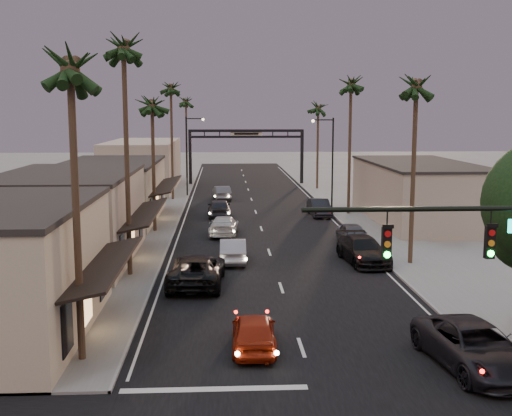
{
  "coord_description": "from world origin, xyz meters",
  "views": [
    {
      "loc": [
        -3.15,
        -14.83,
        9.49
      ],
      "look_at": [
        -0.71,
        31.87,
        2.5
      ],
      "focal_mm": 45.0,
      "sensor_mm": 36.0,
      "label": 1
    }
  ],
  "objects": [
    {
      "name": "sidewalk_left",
      "position": [
        -9.5,
        52.0,
        0.06
      ],
      "size": [
        5.0,
        92.0,
        0.12
      ],
      "primitive_type": "cube",
      "color": "slate",
      "rests_on": "ground"
    },
    {
      "name": "building_right",
      "position": [
        14.0,
        40.0,
        2.5
      ],
      "size": [
        8.0,
        18.0,
        5.0
      ],
      "primitive_type": "cube",
      "color": "#A29381",
      "rests_on": "ground"
    },
    {
      "name": "curbside_black",
      "position": [
        5.72,
        24.58,
        0.84
      ],
      "size": [
        2.93,
        5.98,
        1.67
      ],
      "primitive_type": "imported",
      "rotation": [
        0.0,
        0.0,
        0.1
      ],
      "color": "black",
      "rests_on": "ground"
    },
    {
      "name": "palm_rc",
      "position": [
        8.6,
        64.0,
        10.47
      ],
      "size": [
        3.2,
        3.2,
        12.2
      ],
      "color": "#38281C",
      "rests_on": "ground"
    },
    {
      "name": "road",
      "position": [
        0.0,
        45.0,
        0.0
      ],
      "size": [
        14.0,
        120.0,
        0.02
      ],
      "primitive_type": "cube",
      "color": "black",
      "rests_on": "ground"
    },
    {
      "name": "streetlight_right",
      "position": [
        6.92,
        45.0,
        5.33
      ],
      "size": [
        2.13,
        0.3,
        9.0
      ],
      "color": "black",
      "rests_on": "ground"
    },
    {
      "name": "oncoming_silver",
      "position": [
        -2.53,
        25.29,
        0.77
      ],
      "size": [
        1.67,
        4.67,
        1.54
      ],
      "primitive_type": "imported",
      "rotation": [
        0.0,
        0.0,
        3.13
      ],
      "color": "gray",
      "rests_on": "ground"
    },
    {
      "name": "oncoming_dgrey",
      "position": [
        -3.48,
        43.11,
        0.85
      ],
      "size": [
        2.17,
        5.05,
        1.7
      ],
      "primitive_type": "imported",
      "rotation": [
        0.0,
        0.0,
        3.17
      ],
      "color": "black",
      "rests_on": "ground"
    },
    {
      "name": "sidewalk_right",
      "position": [
        9.5,
        52.0,
        0.06
      ],
      "size": [
        5.0,
        92.0,
        0.12
      ],
      "primitive_type": "cube",
      "color": "slate",
      "rests_on": "ground"
    },
    {
      "name": "oncoming_red",
      "position": [
        -1.93,
        9.96,
        0.75
      ],
      "size": [
        1.89,
        4.44,
        1.5
      ],
      "primitive_type": "imported",
      "rotation": [
        0.0,
        0.0,
        3.11
      ],
      "color": "maroon",
      "rests_on": "ground"
    },
    {
      "name": "storefront_mid",
      "position": [
        -13.0,
        26.0,
        2.75
      ],
      "size": [
        8.0,
        14.0,
        5.5
      ],
      "primitive_type": "cube",
      "color": "#A29381",
      "rests_on": "ground"
    },
    {
      "name": "oncoming_white",
      "position": [
        -3.09,
        34.47,
        0.75
      ],
      "size": [
        2.54,
        5.33,
        1.5
      ],
      "primitive_type": "imported",
      "rotation": [
        0.0,
        0.0,
        3.06
      ],
      "color": "#B7B7B7",
      "rests_on": "ground"
    },
    {
      "name": "storefront_dist",
      "position": [
        -13.0,
        65.0,
        3.0
      ],
      "size": [
        8.0,
        20.0,
        6.0
      ],
      "primitive_type": "cube",
      "color": "#A29381",
      "rests_on": "ground"
    },
    {
      "name": "oncoming_grey_far",
      "position": [
        -3.26,
        54.83,
        0.77
      ],
      "size": [
        2.17,
        4.81,
        1.53
      ],
      "primitive_type": "imported",
      "rotation": [
        0.0,
        0.0,
        3.26
      ],
      "color": "#4C4C51",
      "rests_on": "ground"
    },
    {
      "name": "palm_rb",
      "position": [
        8.6,
        44.0,
        12.42
      ],
      "size": [
        3.2,
        3.2,
        14.2
      ],
      "color": "#38281C",
      "rests_on": "ground"
    },
    {
      "name": "curbside_near",
      "position": [
        6.2,
        7.56,
        0.85
      ],
      "size": [
        3.58,
        6.43,
        1.7
      ],
      "primitive_type": "imported",
      "rotation": [
        0.0,
        0.0,
        0.13
      ],
      "color": "black",
      "rests_on": "ground"
    },
    {
      "name": "traffic_signal",
      "position": [
        5.69,
        4.0,
        5.08
      ],
      "size": [
        8.51,
        0.22,
        7.8
      ],
      "color": "black",
      "rests_on": "ground"
    },
    {
      "name": "arch",
      "position": [
        0.0,
        70.0,
        5.53
      ],
      "size": [
        15.2,
        0.4,
        7.27
      ],
      "color": "black",
      "rests_on": "ground"
    },
    {
      "name": "oncoming_pickup",
      "position": [
        -4.62,
        19.79,
        0.87
      ],
      "size": [
        3.24,
        6.4,
        1.73
      ],
      "primitive_type": "imported",
      "rotation": [
        0.0,
        0.0,
        3.08
      ],
      "color": "black",
      "rests_on": "ground"
    },
    {
      "name": "palm_la",
      "position": [
        -8.6,
        9.0,
        11.44
      ],
      "size": [
        3.2,
        3.2,
        13.2
      ],
      "color": "#38281C",
      "rests_on": "ground"
    },
    {
      "name": "palm_lc",
      "position": [
        -8.6,
        36.0,
        10.47
      ],
      "size": [
        3.2,
        3.2,
        12.2
      ],
      "color": "#38281C",
      "rests_on": "ground"
    },
    {
      "name": "ground",
      "position": [
        0.0,
        40.0,
        0.0
      ],
      "size": [
        200.0,
        200.0,
        0.0
      ],
      "primitive_type": "plane",
      "color": "slate",
      "rests_on": "ground"
    },
    {
      "name": "curbside_grey",
      "position": [
        6.2,
        30.08,
        0.77
      ],
      "size": [
        1.95,
        4.58,
        1.54
      ],
      "primitive_type": "imported",
      "rotation": [
        0.0,
        0.0,
        0.03
      ],
      "color": "#414246",
      "rests_on": "ground"
    },
    {
      "name": "palm_ld",
      "position": [
        -8.6,
        55.0,
        12.42
      ],
      "size": [
        3.2,
        3.2,
        14.2
      ],
      "color": "#38281C",
      "rests_on": "ground"
    },
    {
      "name": "curbside_far",
      "position": [
        5.75,
        43.26,
        0.79
      ],
      "size": [
        1.83,
        4.85,
        1.58
      ],
      "primitive_type": "imported",
      "rotation": [
        0.0,
        0.0,
        0.03
      ],
      "color": "black",
      "rests_on": "ground"
    },
    {
      "name": "storefront_far",
      "position": [
        -13.0,
        42.0,
        2.5
      ],
      "size": [
        8.0,
        16.0,
        5.0
      ],
      "primitive_type": "cube",
      "color": "#B7AA8C",
      "rests_on": "ground"
    },
    {
      "name": "streetlight_left",
      "position": [
        -6.92,
        58.0,
        5.33
      ],
      "size": [
        2.13,
        0.3,
        9.0
      ],
      "color": "black",
      "rests_on": "ground"
    },
    {
      "name": "palm_lb",
      "position": [
        -8.6,
        22.0,
        13.39
      ],
      "size": [
        3.2,
        3.2,
        15.2
      ],
      "color": "#38281C",
      "rests_on": "ground"
    },
    {
      "name": "palm_ra",
      "position": [
        8.6,
        24.0,
        11.44
      ],
      "size": [
        3.2,
        3.2,
        13.2
      ],
      "color": "#38281C",
      "rests_on": "ground"
    },
    {
      "name": "palm_far",
      "position": [
        -8.3,
        78.0,
        11.44
      ],
      "size": [
        3.2,
        3.2,
        13.2
      ],
      "color": "#38281C",
      "rests_on": "ground"
    }
  ]
}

